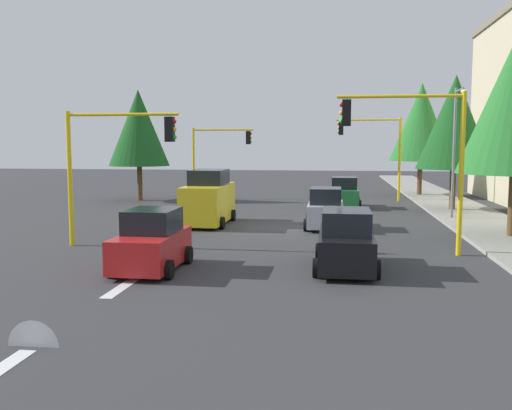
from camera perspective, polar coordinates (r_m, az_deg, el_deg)
name	(u,v)px	position (r m, az deg, el deg)	size (l,w,h in m)	color
ground_plane	(273,227)	(27.77, 1.72, -2.27)	(120.00, 120.00, 0.00)	#353538
sidewalk_kerb	(472,217)	(33.42, 20.90, -1.11)	(80.00, 4.00, 0.15)	gray
lane_arrow_near	(131,282)	(17.37, -12.51, -7.53)	(2.40, 1.10, 1.10)	silver
lane_arrow_mid	(20,356)	(12.17, -22.69, -13.85)	(2.40, 1.10, 1.10)	silver
traffic_signal_far_right	(218,148)	(42.20, -3.84, 5.70)	(0.36, 4.59, 5.26)	yellow
traffic_signal_far_left	(375,142)	(41.41, 11.84, 6.18)	(0.36, 4.59, 5.92)	yellow
traffic_signal_near_right	(114,151)	(22.99, -14.13, 5.32)	(0.36, 4.59, 5.36)	yellow
traffic_signal_near_left	(412,141)	(21.49, 15.43, 6.25)	(0.36, 4.59, 5.94)	yellow
street_lamp_curbside	(456,139)	(31.55, 19.45, 6.32)	(2.15, 0.28, 7.00)	slate
tree_opposite_side	(139,128)	(41.74, -11.72, 7.60)	(4.34, 4.34, 7.93)	brown
tree_roadside_mid	(455,122)	(36.03, 19.38, 7.85)	(4.45, 4.45, 8.14)	brown
tree_roadside_far	(421,122)	(45.81, 16.29, 7.99)	(4.75, 4.75, 8.71)	brown
delivery_van_yellow	(208,199)	(28.81, -4.81, 0.59)	(4.80, 2.22, 2.77)	yellow
car_red	(152,243)	(18.66, -10.46, -3.74)	(3.69, 2.05, 1.98)	red
car_black	(346,242)	(18.65, 9.03, -3.72)	(4.20, 2.03, 1.98)	black
car_green	(344,194)	(36.82, 8.84, 1.14)	(3.83, 2.11, 1.98)	#1E7238
car_silver	(326,210)	(27.64, 7.01, -0.48)	(3.72, 1.98, 1.98)	#B2B5BA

